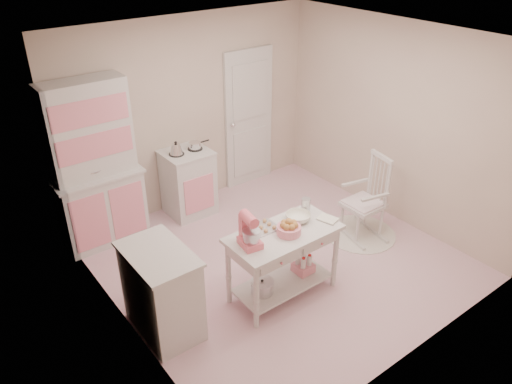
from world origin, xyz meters
The scene contains 14 objects.
room_shell centered at (0.00, 0.00, 1.65)m, with size 3.84×3.84×2.62m.
door centered at (0.95, 1.87, 1.02)m, with size 0.82×0.05×2.04m, color silver.
hutch centered at (-1.47, 1.66, 1.04)m, with size 1.06×0.50×2.08m, color silver.
stove centered at (-0.27, 1.61, 0.46)m, with size 0.62×0.57×0.92m, color silver.
base_cabinet centered at (-1.63, -0.19, 0.46)m, with size 0.54×0.84×0.92m, color silver.
lace_rug centered at (1.19, -0.23, 0.01)m, with size 0.92×0.92×0.01m, color white.
rocking_chair centered at (1.19, -0.23, 0.55)m, with size 0.48×0.72×1.10m, color silver.
work_table centered at (-0.36, -0.50, 0.40)m, with size 1.20×0.60×0.80m, color silver.
stand_mixer centered at (-0.78, -0.48, 0.97)m, with size 0.20×0.28×0.34m, color #F6687B.
cookie_tray centered at (-0.51, -0.32, 0.81)m, with size 0.34×0.24×0.02m, color silver.
bread_basket centered at (-0.34, -0.55, 0.85)m, with size 0.25×0.25×0.09m, color pink.
mixing_bowl centered at (-0.10, -0.42, 0.84)m, with size 0.27×0.27×0.08m, color white.
metal_pitcher centered at (0.08, -0.34, 0.89)m, with size 0.10×0.10×0.17m, color silver.
recipe_book centered at (0.09, -0.62, 0.81)m, with size 0.15×0.21×0.02m, color white.
Camera 1 is at (-3.17, -3.72, 3.64)m, focal length 35.00 mm.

